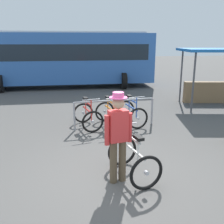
# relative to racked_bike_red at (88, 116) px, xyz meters

# --- Properties ---
(ground_plane) EXTENTS (80.00, 80.00, 0.00)m
(ground_plane) POSITION_rel_racked_bike_red_xyz_m (0.22, -3.19, -0.37)
(ground_plane) COLOR #514F4C
(bike_rack_rail) EXTENTS (2.50, 0.25, 0.88)m
(bike_rack_rail) POSITION_rel_racked_bike_red_xyz_m (0.82, -0.11, 0.27)
(bike_rack_rail) COLOR #99999E
(bike_rack_rail) RESTS_ON ground
(racked_bike_red) EXTENTS (0.88, 1.22, 0.97)m
(racked_bike_red) POSITION_rel_racked_bike_red_xyz_m (0.00, 0.00, 0.00)
(racked_bike_red) COLOR black
(racked_bike_red) RESTS_ON ground
(racked_bike_orange) EXTENTS (0.85, 1.20, 0.97)m
(racked_bike_orange) POSITION_rel_racked_bike_red_xyz_m (0.70, 0.06, 0.00)
(racked_bike_orange) COLOR black
(racked_bike_orange) RESTS_ON ground
(racked_bike_blue) EXTENTS (0.84, 1.19, 0.97)m
(racked_bike_blue) POSITION_rel_racked_bike_red_xyz_m (1.40, 0.11, 0.00)
(racked_bike_blue) COLOR black
(racked_bike_blue) RESTS_ON ground
(featured_bicycle) EXTENTS (0.89, 1.25, 1.09)m
(featured_bicycle) POSITION_rel_racked_bike_red_xyz_m (0.63, -3.00, 0.12)
(featured_bicycle) COLOR black
(featured_bicycle) RESTS_ON ground
(person_with_featured_bike) EXTENTS (0.52, 0.32, 1.72)m
(person_with_featured_bike) POSITION_rel_racked_bike_red_xyz_m (0.33, -3.25, 0.58)
(person_with_featured_bike) COLOR brown
(person_with_featured_bike) RESTS_ON ground
(bus_distant) EXTENTS (10.03, 3.49, 3.08)m
(bus_distant) POSITION_rel_racked_bike_red_xyz_m (-0.78, 7.58, 1.37)
(bus_distant) COLOR #3366B7
(bus_distant) RESTS_ON ground
(market_stall) EXTENTS (3.46, 2.81, 2.30)m
(market_stall) POSITION_rel_racked_bike_red_xyz_m (5.43, 2.09, 1.03)
(market_stall) COLOR #4C4C51
(market_stall) RESTS_ON ground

